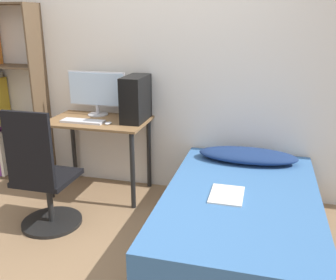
% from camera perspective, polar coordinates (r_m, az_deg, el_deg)
% --- Properties ---
extents(ground_plane, '(14.00, 14.00, 0.00)m').
position_cam_1_polar(ground_plane, '(2.86, -9.58, -18.59)').
color(ground_plane, '#846647').
extents(wall_back, '(8.00, 0.05, 2.50)m').
position_cam_1_polar(wall_back, '(3.70, -1.24, 11.14)').
color(wall_back, silver).
rests_on(wall_back, ground_plane).
extents(desk, '(0.96, 0.59, 0.76)m').
position_cam_1_polar(desk, '(3.72, -10.47, 1.10)').
color(desk, brown).
rests_on(desk, ground_plane).
extents(bookshelf, '(0.63, 0.29, 1.84)m').
position_cam_1_polar(bookshelf, '(4.37, -23.40, 5.59)').
color(bookshelf, brown).
rests_on(bookshelf, ground_plane).
extents(office_chair, '(0.51, 0.51, 1.05)m').
position_cam_1_polar(office_chair, '(3.25, -18.47, -6.47)').
color(office_chair, black).
rests_on(office_chair, ground_plane).
extents(bed, '(1.16, 1.88, 0.46)m').
position_cam_1_polar(bed, '(2.96, 10.88, -12.05)').
color(bed, '#4C3D2D').
rests_on(bed, ground_plane).
extents(pillow, '(0.88, 0.36, 0.11)m').
position_cam_1_polar(pillow, '(3.45, 12.03, -2.31)').
color(pillow, navy).
rests_on(pillow, bed).
extents(magazine, '(0.24, 0.32, 0.01)m').
position_cam_1_polar(magazine, '(2.80, 8.94, -8.24)').
color(magazine, silver).
rests_on(magazine, bed).
extents(monitor, '(0.60, 0.20, 0.44)m').
position_cam_1_polar(monitor, '(3.83, -10.82, 7.31)').
color(monitor, '#B7B7BC').
rests_on(monitor, desk).
extents(keyboard, '(0.41, 0.13, 0.02)m').
position_cam_1_polar(keyboard, '(3.62, -12.85, 2.80)').
color(keyboard, silver).
rests_on(keyboard, desk).
extents(pc_tower, '(0.19, 0.40, 0.43)m').
position_cam_1_polar(pc_tower, '(3.56, -4.93, 6.30)').
color(pc_tower, black).
rests_on(pc_tower, desk).
extents(mouse, '(0.06, 0.09, 0.02)m').
position_cam_1_polar(mouse, '(3.51, -9.11, 2.56)').
color(mouse, silver).
rests_on(mouse, desk).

